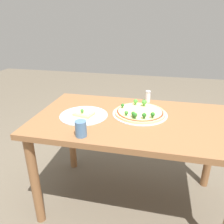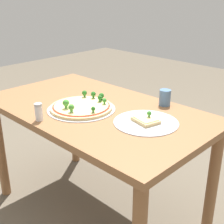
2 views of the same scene
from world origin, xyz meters
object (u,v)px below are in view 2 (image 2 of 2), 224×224
at_px(pizza_tray_whole, 82,107).
at_px(drinking_cup, 165,98).
at_px(condiment_shaker, 39,112).
at_px(pizza_tray_slice, 146,121).
at_px(dining_table, 95,123).

height_order(pizza_tray_whole, drinking_cup, drinking_cup).
bearing_deg(condiment_shaker, pizza_tray_slice, -138.69).
height_order(pizza_tray_slice, drinking_cup, drinking_cup).
height_order(dining_table, pizza_tray_slice, pizza_tray_slice).
bearing_deg(dining_table, pizza_tray_whole, 65.07).
height_order(dining_table, drinking_cup, drinking_cup).
height_order(drinking_cup, condiment_shaker, same).
xyz_separation_m(pizza_tray_slice, drinking_cup, (0.08, -0.26, 0.04)).
distance_m(dining_table, drinking_cup, 0.41).
bearing_deg(condiment_shaker, pizza_tray_whole, -98.21).
relative_size(dining_table, drinking_cup, 14.37).
xyz_separation_m(dining_table, pizza_tray_slice, (-0.33, -0.03, 0.10)).
xyz_separation_m(pizza_tray_whole, drinking_cup, (-0.28, -0.36, 0.03)).
relative_size(dining_table, condiment_shaker, 14.50).
bearing_deg(dining_table, condiment_shaker, 77.92).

